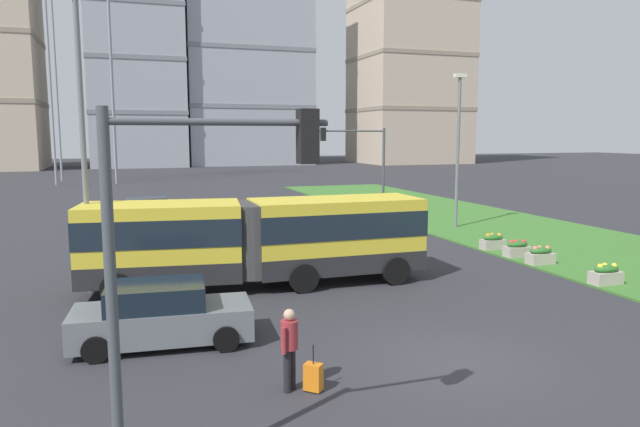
{
  "coord_description": "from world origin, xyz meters",
  "views": [
    {
      "loc": [
        -7.26,
        -11.18,
        5.26
      ],
      "look_at": [
        -0.05,
        10.16,
        2.2
      ],
      "focal_mm": 32.53,
      "sensor_mm": 36.0,
      "label": 1
    }
  ],
  "objects": [
    {
      "name": "grass_median",
      "position": [
        12.97,
        10.0,
        0.04
      ],
      "size": [
        10.0,
        70.0,
        0.08
      ],
      "primitive_type": "cube",
      "color": "#3D752D",
      "rests_on": "ground_plane"
    },
    {
      "name": "rolling_suitcase",
      "position": [
        -3.75,
        -0.36,
        0.31
      ],
      "size": [
        0.43,
        0.42,
        0.97
      ],
      "color": "orange",
      "rests_on": "ground"
    },
    {
      "name": "streetlight_left",
      "position": [
        -8.5,
        9.34,
        5.36
      ],
      "size": [
        0.7,
        0.28,
        9.82
      ],
      "color": "slate",
      "rests_on": "ground"
    },
    {
      "name": "car_grey_wagon",
      "position": [
        -6.54,
        3.46,
        0.75
      ],
      "size": [
        4.54,
        2.32,
        1.58
      ],
      "color": "slate",
      "rests_on": "ground"
    },
    {
      "name": "apartment_tower_centre",
      "position": [
        14.11,
        95.81,
        19.47
      ],
      "size": [
        21.79,
        19.24,
        38.9
      ],
      "color": "#9EA3AD",
      "rests_on": "ground"
    },
    {
      "name": "articulated_bus",
      "position": [
        -2.95,
        8.34,
        1.65
      ],
      "size": [
        11.98,
        3.46,
        3.0
      ],
      "color": "yellow",
      "rests_on": "ground"
    },
    {
      "name": "flower_planter_3",
      "position": [
        8.57,
        9.22,
        0.43
      ],
      "size": [
        1.1,
        0.56,
        0.74
      ],
      "color": "#B7AD9E",
      "rests_on": "grass_median"
    },
    {
      "name": "flower_planter_4",
      "position": [
        8.57,
        10.95,
        0.43
      ],
      "size": [
        1.1,
        0.56,
        0.74
      ],
      "color": "#B7AD9E",
      "rests_on": "grass_median"
    },
    {
      "name": "ground_plane",
      "position": [
        0.0,
        0.0,
        0.0
      ],
      "size": [
        260.0,
        260.0,
        0.0
      ],
      "primitive_type": "plane",
      "color": "#2D2D33"
    },
    {
      "name": "apartment_tower_eastcentre",
      "position": [
        44.41,
        89.26,
        23.97
      ],
      "size": [
        18.94,
        17.71,
        47.91
      ],
      "color": "#C6B299",
      "rests_on": "ground"
    },
    {
      "name": "flower_planter_2",
      "position": [
        8.57,
        7.74,
        0.43
      ],
      "size": [
        1.1,
        0.56,
        0.74
      ],
      "color": "#B7AD9E",
      "rests_on": "grass_median"
    },
    {
      "name": "transmission_pylon",
      "position": [
        -11.13,
        58.55,
        18.85
      ],
      "size": [
        9.0,
        6.24,
        34.81
      ],
      "color": "gray",
      "rests_on": "ground"
    },
    {
      "name": "flower_planter_1",
      "position": [
        8.57,
        4.36,
        0.43
      ],
      "size": [
        1.1,
        0.56,
        0.74
      ],
      "color": "#B7AD9E",
      "rests_on": "grass_median"
    },
    {
      "name": "pedestrian_crossing",
      "position": [
        -4.2,
        -0.16,
        1.0
      ],
      "size": [
        0.43,
        0.45,
        1.74
      ],
      "color": "black",
      "rests_on": "ground"
    },
    {
      "name": "traffic_light_near_left",
      "position": [
        -6.46,
        -3.0,
        3.87
      ],
      "size": [
        3.2,
        0.28,
        5.64
      ],
      "color": "#474C51",
      "rests_on": "ground"
    },
    {
      "name": "traffic_light_far_right",
      "position": [
        6.68,
        22.0,
        3.98
      ],
      "size": [
        4.39,
        0.28,
        5.7
      ],
      "color": "#474C51",
      "rests_on": "ground"
    },
    {
      "name": "streetlight_median",
      "position": [
        10.47,
        17.18,
        4.74
      ],
      "size": [
        0.7,
        0.28,
        8.6
      ],
      "color": "slate",
      "rests_on": "ground"
    },
    {
      "name": "car_silver_hatch",
      "position": [
        -6.04,
        24.24,
        0.75
      ],
      "size": [
        4.49,
        2.22,
        1.58
      ],
      "color": "#B7BABF",
      "rests_on": "ground"
    },
    {
      "name": "apartment_tower_westcentre",
      "position": [
        -4.71,
        91.82,
        21.13
      ],
      "size": [
        15.27,
        14.23,
        42.21
      ],
      "color": "#9EA3AD",
      "rests_on": "ground"
    }
  ]
}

